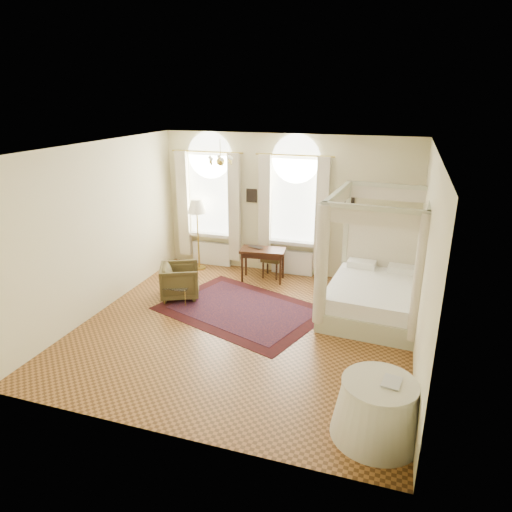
{
  "coord_description": "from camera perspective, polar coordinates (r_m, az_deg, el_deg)",
  "views": [
    {
      "loc": [
        2.54,
        -7.16,
        4.13
      ],
      "look_at": [
        0.09,
        0.4,
        1.3
      ],
      "focal_mm": 32.0,
      "sensor_mm": 36.0,
      "label": 1
    }
  ],
  "objects": [
    {
      "name": "room_walls",
      "position": [
        7.89,
        -1.52,
        3.81
      ],
      "size": [
        6.0,
        6.0,
        6.0
      ],
      "color": "beige",
      "rests_on": "ground"
    },
    {
      "name": "floor_lamp",
      "position": [
        11.08,
        -7.4,
        5.74
      ],
      "size": [
        0.45,
        0.45,
        1.76
      ],
      "color": "#AC9239",
      "rests_on": "ground"
    },
    {
      "name": "stool",
      "position": [
        10.78,
        2.02,
        -0.51
      ],
      "size": [
        0.45,
        0.45,
        0.51
      ],
      "color": "#433D1C",
      "rests_on": "ground"
    },
    {
      "name": "oriental_rug",
      "position": [
        9.3,
        -1.77,
        -6.71
      ],
      "size": [
        3.67,
        3.14,
        0.01
      ],
      "color": "#3B0E0F",
      "rests_on": "ground"
    },
    {
      "name": "chandelier",
      "position": [
        9.12,
        -4.47,
        11.86
      ],
      "size": [
        0.51,
        0.45,
        0.5
      ],
      "color": "#AC9239",
      "rests_on": "room_walls"
    },
    {
      "name": "canopy_bed",
      "position": [
        9.12,
        14.61,
        -4.13
      ],
      "size": [
        2.01,
        2.4,
        2.44
      ],
      "color": "#B6B795",
      "rests_on": "ground"
    },
    {
      "name": "wall_pictures",
      "position": [
        10.66,
        4.28,
        7.44
      ],
      "size": [
        2.54,
        0.03,
        0.39
      ],
      "color": "black",
      "rests_on": "room_walls"
    },
    {
      "name": "laptop",
      "position": [
        10.6,
        0.1,
        1.19
      ],
      "size": [
        0.41,
        0.31,
        0.03
      ],
      "primitive_type": "imported",
      "rotation": [
        0.0,
        0.0,
        2.9
      ],
      "color": "black",
      "rests_on": "writing_desk"
    },
    {
      "name": "ground",
      "position": [
        8.65,
        -1.4,
        -8.91
      ],
      "size": [
        6.0,
        6.0,
        0.0
      ],
      "primitive_type": "plane",
      "color": "#935C2A",
      "rests_on": "ground"
    },
    {
      "name": "window_left",
      "position": [
        11.28,
        -5.79,
        5.98
      ],
      "size": [
        1.62,
        0.27,
        3.29
      ],
      "color": "white",
      "rests_on": "room_walls"
    },
    {
      "name": "writing_desk",
      "position": [
        10.51,
        0.85,
        0.29
      ],
      "size": [
        1.07,
        0.64,
        0.76
      ],
      "color": "#351E0E",
      "rests_on": "ground"
    },
    {
      "name": "nightstand_lamp",
      "position": [
        10.36,
        18.23,
        0.36
      ],
      "size": [
        0.29,
        0.29,
        0.42
      ],
      "color": "#AC9239",
      "rests_on": "nightstand"
    },
    {
      "name": "coffee_table",
      "position": [
        9.63,
        -9.86,
        -3.94
      ],
      "size": [
        0.57,
        0.42,
        0.36
      ],
      "color": "silver",
      "rests_on": "ground"
    },
    {
      "name": "book",
      "position": [
        6.04,
        15.56,
        -14.68
      ],
      "size": [
        0.26,
        0.33,
        0.03
      ],
      "primitive_type": "imported",
      "rotation": [
        0.0,
        0.0,
        -0.16
      ],
      "color": "black",
      "rests_on": "side_table"
    },
    {
      "name": "window_right",
      "position": [
        10.63,
        4.69,
        5.17
      ],
      "size": [
        1.62,
        0.27,
        3.29
      ],
      "color": "white",
      "rests_on": "room_walls"
    },
    {
      "name": "nightstand",
      "position": [
        10.58,
        17.58,
        -2.56
      ],
      "size": [
        0.51,
        0.48,
        0.61
      ],
      "primitive_type": "cube",
      "rotation": [
        0.0,
        0.0,
        -0.27
      ],
      "color": "#351E0E",
      "rests_on": "ground"
    },
    {
      "name": "side_table",
      "position": [
        6.24,
        14.93,
        -18.01
      ],
      "size": [
        1.15,
        1.15,
        0.79
      ],
      "color": "beige",
      "rests_on": "ground"
    },
    {
      "name": "armchair",
      "position": [
        9.87,
        -9.47,
        -3.09
      ],
      "size": [
        1.05,
        1.04,
        0.73
      ],
      "primitive_type": "imported",
      "rotation": [
        0.0,
        0.0,
        2.01
      ],
      "color": "#443A1D",
      "rests_on": "ground"
    }
  ]
}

